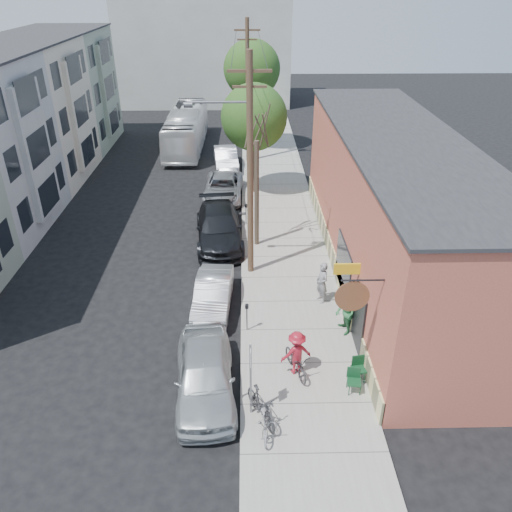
{
  "coord_description": "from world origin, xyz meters",
  "views": [
    {
      "loc": [
        2.27,
        -16.05,
        12.69
      ],
      "look_at": [
        2.69,
        3.67,
        1.5
      ],
      "focal_mm": 35.0,
      "sensor_mm": 36.0,
      "label": 1
    }
  ],
  "objects_px": {
    "patio_chair_a": "(354,382)",
    "bus": "(186,129)",
    "tree_leafy_far": "(252,69)",
    "patron_green": "(345,313)",
    "patron_grey": "(322,283)",
    "car_3": "(223,188)",
    "car_4": "(226,159)",
    "tree_bare": "(257,195)",
    "parking_meter_near": "(247,313)",
    "parking_meter_far": "(246,211)",
    "car_0": "(205,375)",
    "cyclist": "(296,353)",
    "patio_chair_b": "(359,369)",
    "parked_bike_a": "(261,406)",
    "utility_pole_near": "(249,167)",
    "tree_leafy_mid": "(254,117)",
    "sign_post": "(251,373)",
    "car_1": "(213,294)",
    "car_2": "(219,227)"
  },
  "relations": [
    {
      "from": "patron_green",
      "to": "car_3",
      "type": "xyz_separation_m",
      "value": [
        -5.32,
        14.19,
        -0.35
      ]
    },
    {
      "from": "patron_grey",
      "to": "parked_bike_a",
      "type": "height_order",
      "value": "patron_grey"
    },
    {
      "from": "patron_grey",
      "to": "bus",
      "type": "height_order",
      "value": "bus"
    },
    {
      "from": "parked_bike_a",
      "to": "bus",
      "type": "bearing_deg",
      "value": 74.62
    },
    {
      "from": "tree_bare",
      "to": "car_4",
      "type": "distance_m",
      "value": 12.59
    },
    {
      "from": "car_1",
      "to": "patron_grey",
      "type": "bearing_deg",
      "value": 5.58
    },
    {
      "from": "tree_leafy_mid",
      "to": "car_3",
      "type": "distance_m",
      "value": 4.8
    },
    {
      "from": "tree_leafy_far",
      "to": "car_4",
      "type": "bearing_deg",
      "value": -113.28
    },
    {
      "from": "utility_pole_near",
      "to": "patron_grey",
      "type": "relative_size",
      "value": 5.26
    },
    {
      "from": "patio_chair_b",
      "to": "bus",
      "type": "height_order",
      "value": "bus"
    },
    {
      "from": "cyclist",
      "to": "patron_green",
      "type": "bearing_deg",
      "value": -149.29
    },
    {
      "from": "parking_meter_near",
      "to": "parking_meter_far",
      "type": "height_order",
      "value": "same"
    },
    {
      "from": "tree_leafy_mid",
      "to": "patio_chair_a",
      "type": "bearing_deg",
      "value": -80.39
    },
    {
      "from": "car_2",
      "to": "car_0",
      "type": "bearing_deg",
      "value": -94.85
    },
    {
      "from": "patron_grey",
      "to": "bus",
      "type": "distance_m",
      "value": 24.3
    },
    {
      "from": "car_3",
      "to": "bus",
      "type": "xyz_separation_m",
      "value": [
        -3.41,
        10.91,
        0.85
      ]
    },
    {
      "from": "patio_chair_a",
      "to": "tree_leafy_mid",
      "type": "bearing_deg",
      "value": 108.35
    },
    {
      "from": "utility_pole_near",
      "to": "bus",
      "type": "height_order",
      "value": "utility_pole_near"
    },
    {
      "from": "utility_pole_near",
      "to": "car_2",
      "type": "height_order",
      "value": "utility_pole_near"
    },
    {
      "from": "parking_meter_near",
      "to": "patio_chair_a",
      "type": "xyz_separation_m",
      "value": [
        3.63,
        -3.49,
        -0.39
      ]
    },
    {
      "from": "tree_leafy_mid",
      "to": "patron_grey",
      "type": "distance_m",
      "value": 13.61
    },
    {
      "from": "tree_bare",
      "to": "car_0",
      "type": "distance_m",
      "value": 11.09
    },
    {
      "from": "tree_leafy_mid",
      "to": "car_1",
      "type": "bearing_deg",
      "value": -98.77
    },
    {
      "from": "tree_leafy_mid",
      "to": "tree_leafy_far",
      "type": "distance_m",
      "value": 9.63
    },
    {
      "from": "parking_meter_near",
      "to": "patron_grey",
      "type": "height_order",
      "value": "patron_grey"
    },
    {
      "from": "car_2",
      "to": "bus",
      "type": "distance_m",
      "value": 17.29
    },
    {
      "from": "parked_bike_a",
      "to": "tree_leafy_far",
      "type": "bearing_deg",
      "value": 64.23
    },
    {
      "from": "tree_bare",
      "to": "car_3",
      "type": "distance_m",
      "value": 7.23
    },
    {
      "from": "patio_chair_a",
      "to": "patron_green",
      "type": "height_order",
      "value": "patron_green"
    },
    {
      "from": "patio_chair_a",
      "to": "bus",
      "type": "height_order",
      "value": "bus"
    },
    {
      "from": "patron_grey",
      "to": "parking_meter_far",
      "type": "bearing_deg",
      "value": -177.91
    },
    {
      "from": "parked_bike_a",
      "to": "car_2",
      "type": "height_order",
      "value": "car_2"
    },
    {
      "from": "tree_leafy_far",
      "to": "car_3",
      "type": "xyz_separation_m",
      "value": [
        -2.0,
        -10.31,
        -5.61
      ]
    },
    {
      "from": "parking_meter_near",
      "to": "car_3",
      "type": "xyz_separation_m",
      "value": [
        -1.45,
        13.97,
        -0.27
      ]
    },
    {
      "from": "patron_green",
      "to": "cyclist",
      "type": "bearing_deg",
      "value": -53.26
    },
    {
      "from": "patio_chair_b",
      "to": "car_1",
      "type": "height_order",
      "value": "car_1"
    },
    {
      "from": "patron_green",
      "to": "tree_leafy_far",
      "type": "bearing_deg",
      "value": 177.9
    },
    {
      "from": "parking_meter_near",
      "to": "bus",
      "type": "xyz_separation_m",
      "value": [
        -4.86,
        24.87,
        0.59
      ]
    },
    {
      "from": "patron_grey",
      "to": "car_3",
      "type": "bearing_deg",
      "value": -179.14
    },
    {
      "from": "car_0",
      "to": "tree_bare",
      "type": "bearing_deg",
      "value": 74.41
    },
    {
      "from": "utility_pole_near",
      "to": "car_4",
      "type": "relative_size",
      "value": 2.15
    },
    {
      "from": "sign_post",
      "to": "car_3",
      "type": "bearing_deg",
      "value": 94.84
    },
    {
      "from": "patio_chair_a",
      "to": "patio_chair_b",
      "type": "relative_size",
      "value": 1.0
    },
    {
      "from": "tree_bare",
      "to": "car_3",
      "type": "relative_size",
      "value": 1.08
    },
    {
      "from": "parking_meter_far",
      "to": "utility_pole_near",
      "type": "distance_m",
      "value": 6.78
    },
    {
      "from": "car_3",
      "to": "bus",
      "type": "distance_m",
      "value": 11.46
    },
    {
      "from": "parked_bike_a",
      "to": "utility_pole_near",
      "type": "bearing_deg",
      "value": 66.2
    },
    {
      "from": "tree_leafy_far",
      "to": "patron_green",
      "type": "bearing_deg",
      "value": -82.29
    },
    {
      "from": "car_4",
      "to": "patron_green",
      "type": "bearing_deg",
      "value": -80.59
    },
    {
      "from": "patron_green",
      "to": "car_0",
      "type": "bearing_deg",
      "value": -69.62
    }
  ]
}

